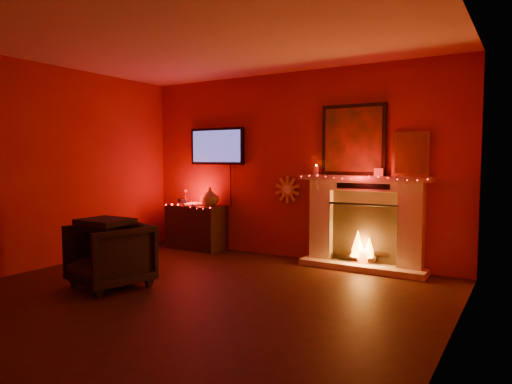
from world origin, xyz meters
TOP-DOWN VIEW (x-y plane):
  - room at (0.00, 0.00)m, footprint 5.00×5.00m
  - fireplace at (1.14, 2.39)m, footprint 1.72×0.40m
  - tv at (-1.30, 2.45)m, footprint 1.00×0.07m
  - sunburst_clock at (-0.05, 2.48)m, footprint 0.40×0.03m
  - console_table at (-1.56, 2.26)m, footprint 0.93×0.52m
  - armchair at (-1.03, 0.02)m, footprint 0.94×0.96m

SIDE VIEW (x-z plane):
  - armchair at x=-1.03m, z-range 0.00..0.72m
  - console_table at x=-1.56m, z-range -0.10..0.90m
  - fireplace at x=1.14m, z-range -0.37..1.81m
  - sunburst_clock at x=-0.05m, z-range 0.80..1.20m
  - room at x=0.00m, z-range -1.15..3.85m
  - tv at x=-1.30m, z-range 1.03..2.27m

